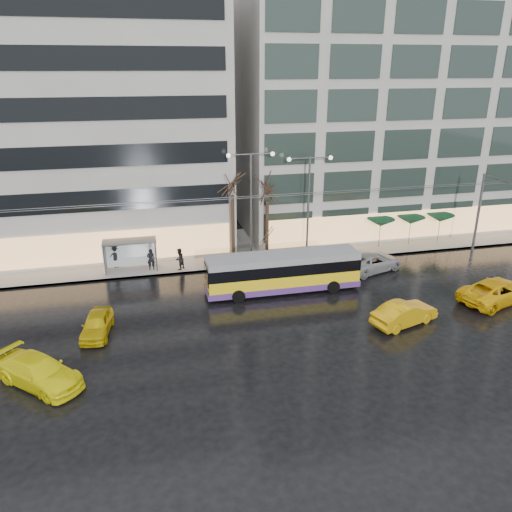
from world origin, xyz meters
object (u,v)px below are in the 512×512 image
object	(u,v)px
trolleybus	(283,273)
street_lamp_near	(251,192)
bus_shelter	(125,248)
taxi_a	(97,324)

from	to	relation	value
trolleybus	street_lamp_near	xyz separation A→B (m)	(-0.87, 6.69, 4.57)
trolleybus	bus_shelter	xyz separation A→B (m)	(-11.26, 6.58, 0.54)
street_lamp_near	taxi_a	xyz separation A→B (m)	(-12.09, -10.17, -5.31)
trolleybus	taxi_a	xyz separation A→B (m)	(-12.96, -3.48, -0.74)
trolleybus	street_lamp_near	size ratio (longest dim) A/B	1.25
street_lamp_near	taxi_a	world-z (taller)	street_lamp_near
trolleybus	taxi_a	bearing A→B (deg)	-164.99
bus_shelter	taxi_a	xyz separation A→B (m)	(-1.71, -10.05, -1.28)
trolleybus	taxi_a	size ratio (longest dim) A/B	2.83
bus_shelter	taxi_a	size ratio (longest dim) A/B	1.05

